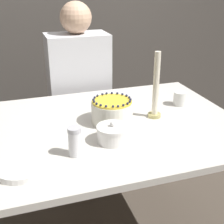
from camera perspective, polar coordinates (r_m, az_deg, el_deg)
The scene contains 8 objects.
dining_table at distance 1.58m, azimuth -0.54°, elevation -6.06°, with size 1.29×0.95×0.74m.
cake at distance 1.52m, azimuth 0.00°, elevation 0.14°, with size 0.20×0.20×0.12m.
sugar_bowl at distance 1.35m, azimuth 0.11°, elevation -3.99°, with size 0.14×0.14×0.10m.
sugar_shaker at distance 1.25m, azimuth -6.81°, elevation -5.35°, with size 0.06×0.06×0.12m.
plate_stack at distance 1.22m, azimuth -16.17°, elevation -9.66°, with size 0.20×0.20×0.02m.
candle at distance 1.56m, azimuth 8.00°, elevation 3.87°, with size 0.07×0.07×0.34m.
cup at distance 1.77m, azimuth 12.33°, elevation 2.44°, with size 0.07×0.07×0.08m.
person_man_blue_shirt at distance 2.20m, azimuth -6.00°, elevation 0.65°, with size 0.40×0.34×1.27m.
Camera 1 is at (-0.41, -1.30, 1.41)m, focal length 50.00 mm.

